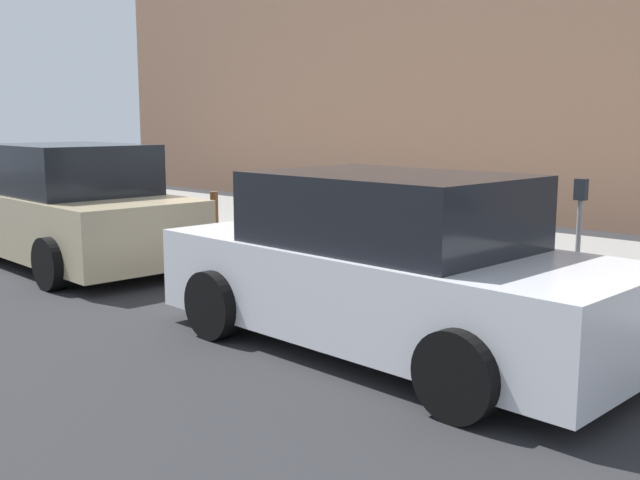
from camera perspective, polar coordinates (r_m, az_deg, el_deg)
ground_plane at (r=11.31m, az=-9.04°, el=-1.17°), size 40.00×40.00×0.00m
sidewalk_curb at (r=12.93m, az=-0.14°, el=0.54°), size 18.00×5.00×0.14m
suitcase_teal_0 at (r=8.68m, az=10.46°, el=-1.26°), size 0.47×0.25×0.94m
suitcase_silver_1 at (r=8.94m, az=7.68°, el=-1.08°), size 0.38×0.23×0.88m
suitcase_red_2 at (r=9.20m, az=5.25°, el=-0.42°), size 0.40×0.22×0.93m
suitcase_olive_3 at (r=9.51m, az=2.85°, el=-0.46°), size 0.41×0.22×0.81m
suitcase_black_4 at (r=9.87m, az=0.54°, el=0.10°), size 0.50×0.22×0.87m
suitcase_navy_5 at (r=10.24m, az=-1.42°, el=0.88°), size 0.37×0.27×1.06m
suitcase_maroon_6 at (r=10.63m, az=-2.95°, el=0.49°), size 0.39×0.18×0.82m
fire_hydrant at (r=11.06m, az=-5.44°, el=1.70°), size 0.39×0.21×0.84m
bollard_post at (r=11.46m, az=-8.08°, el=1.71°), size 0.12×0.12×0.80m
parking_meter at (r=8.15m, az=19.22°, el=1.34°), size 0.12×0.09×1.27m
parked_car_white_0 at (r=6.49m, az=5.21°, el=-2.18°), size 4.40×2.01×1.56m
parked_car_beige_1 at (r=10.91m, az=-18.46°, el=2.25°), size 4.33×2.17×1.68m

